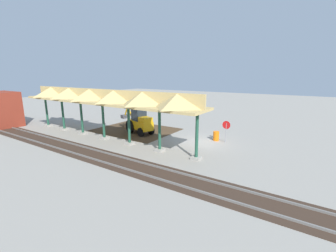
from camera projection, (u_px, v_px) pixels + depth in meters
ground_plane at (203, 143)px, 21.12m from camera, size 120.00×120.00×0.00m
dirt_work_zone at (136, 130)px, 25.91m from camera, size 8.87×7.00×0.01m
platform_canopy at (102, 97)px, 21.39m from camera, size 21.38×3.20×4.90m
rail_tracks at (152, 172)px, 14.71m from camera, size 60.00×2.58×0.15m
stop_sign at (226, 127)px, 20.83m from camera, size 0.76×0.08×2.06m
backhoe at (139, 122)px, 24.26m from camera, size 5.27×2.64×2.82m
dirt_mound at (132, 127)px, 27.39m from camera, size 5.02×5.02×2.00m
brick_utility_building at (1, 109)px, 27.44m from camera, size 4.57×3.11×4.21m
traffic_barrel at (216, 136)px, 21.68m from camera, size 0.56×0.56×0.90m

